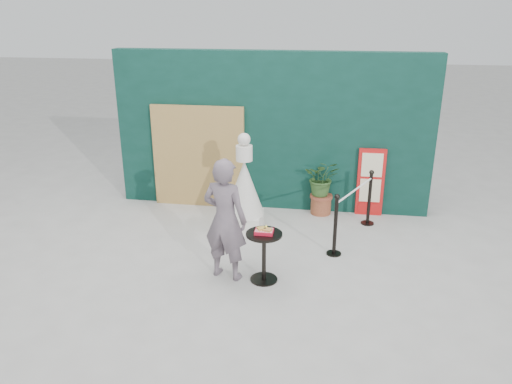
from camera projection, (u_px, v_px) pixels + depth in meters
name	position (u px, v px, depth m)	size (l,w,h in m)	color
ground	(243.00, 287.00, 7.10)	(60.00, 60.00, 0.00)	#ADAAA5
back_wall	(272.00, 132.00, 9.49)	(6.00, 0.30, 3.00)	#092C23
bamboo_fence	(199.00, 157.00, 9.67)	(1.80, 0.08, 2.00)	tan
woman	(225.00, 220.00, 7.07)	(0.66, 0.43, 1.82)	slate
menu_board	(371.00, 182.00, 9.33)	(0.50, 0.07, 1.30)	red
statue	(244.00, 192.00, 8.64)	(0.69, 0.69, 1.77)	white
cafe_table	(264.00, 249.00, 7.11)	(0.52, 0.52, 0.75)	black
food_basket	(264.00, 231.00, 7.01)	(0.26, 0.19, 0.11)	red
planter	(322.00, 182.00, 9.40)	(0.64, 0.55, 1.08)	#975C31
stanchion_barrier	(353.00, 211.00, 8.42)	(0.84, 1.54, 1.03)	black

